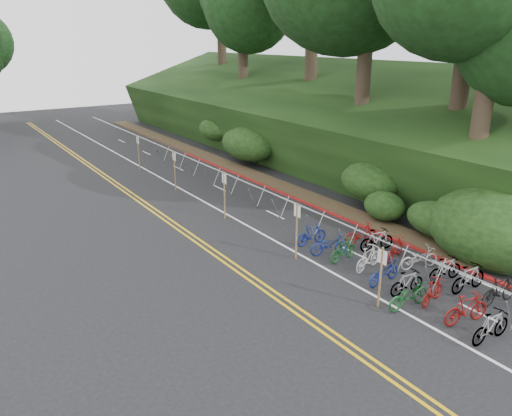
{
  "coord_description": "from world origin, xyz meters",
  "views": [
    {
      "loc": [
        -11.57,
        -10.23,
        8.94
      ],
      "look_at": [
        0.77,
        8.33,
        1.3
      ],
      "focal_mm": 35.0,
      "sensor_mm": 36.0,
      "label": 1
    }
  ],
  "objects": [
    {
      "name": "bike_rack_front",
      "position": [
        2.99,
        -1.66,
        0.92
      ],
      "size": [
        1.18,
        3.25,
        1.26
      ],
      "color": "#919398",
      "rests_on": "ground"
    },
    {
      "name": "embankment",
      "position": [
        12.96,
        19.04,
        2.57
      ],
      "size": [
        14.3,
        48.14,
        9.11
      ],
      "color": "black",
      "rests_on": "ground"
    },
    {
      "name": "signposts_rest",
      "position": [
        0.6,
        14.0,
        1.43
      ],
      "size": [
        0.08,
        18.4,
        2.5
      ],
      "color": "brown",
      "rests_on": "ground"
    },
    {
      "name": "bike_front",
      "position": [
        1.34,
        -0.36,
        0.48
      ],
      "size": [
        0.71,
        1.86,
        0.96
      ],
      "primitive_type": "imported",
      "rotation": [
        0.0,
        0.0,
        1.53
      ],
      "color": "#144C1E",
      "rests_on": "ground"
    },
    {
      "name": "bike_valet",
      "position": [
        3.11,
        1.01,
        0.5
      ],
      "size": [
        3.26,
        10.68,
        1.08
      ],
      "color": "slate",
      "rests_on": "ground"
    },
    {
      "name": "road_markings",
      "position": [
        0.63,
        10.1,
        0.0
      ],
      "size": [
        7.47,
        80.0,
        0.01
      ],
      "color": "gold",
      "rests_on": "ground"
    },
    {
      "name": "red_curb",
      "position": [
        5.7,
        12.0,
        0.05
      ],
      "size": [
        0.25,
        28.0,
        0.1
      ],
      "primitive_type": "cube",
      "color": "maroon",
      "rests_on": "ground"
    },
    {
      "name": "bike_racks_rest",
      "position": [
        3.0,
        13.0,
        0.85
      ],
      "size": [
        1.14,
        23.0,
        1.17
      ],
      "color": "#919398",
      "rests_on": "ground"
    },
    {
      "name": "signpost_near",
      "position": [
        0.52,
        0.24,
        1.3
      ],
      "size": [
        0.08,
        0.4,
        2.26
      ],
      "color": "brown",
      "rests_on": "ground"
    },
    {
      "name": "ground",
      "position": [
        0.0,
        0.0,
        0.0
      ],
      "size": [
        120.0,
        120.0,
        0.0
      ],
      "primitive_type": "plane",
      "color": "black",
      "rests_on": "ground"
    }
  ]
}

